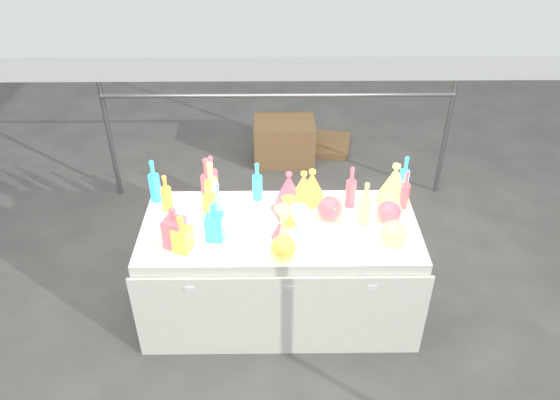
{
  "coord_description": "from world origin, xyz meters",
  "views": [
    {
      "loc": [
        -0.03,
        -2.81,
        2.91
      ],
      "look_at": [
        0.0,
        0.0,
        0.95
      ],
      "focal_mm": 35.0,
      "sensor_mm": 36.0,
      "label": 1
    }
  ],
  "objects_px": {
    "hourglass_0": "(280,223)",
    "display_table": "(280,269)",
    "cardboard_box_closed": "(284,141)",
    "lampshade_0": "(304,187)",
    "bottle_0": "(166,192)",
    "globe_0": "(283,248)",
    "decanter_0": "(182,233)"
  },
  "relations": [
    {
      "from": "globe_0",
      "to": "bottle_0",
      "type": "bearing_deg",
      "value": 147.29
    },
    {
      "from": "decanter_0",
      "to": "cardboard_box_closed",
      "type": "bearing_deg",
      "value": 95.54
    },
    {
      "from": "bottle_0",
      "to": "lampshade_0",
      "type": "relative_size",
      "value": 1.17
    },
    {
      "from": "cardboard_box_closed",
      "to": "globe_0",
      "type": "distance_m",
      "value": 2.47
    },
    {
      "from": "cardboard_box_closed",
      "to": "bottle_0",
      "type": "distance_m",
      "value": 2.18
    },
    {
      "from": "decanter_0",
      "to": "hourglass_0",
      "type": "bearing_deg",
      "value": 32.37
    },
    {
      "from": "display_table",
      "to": "hourglass_0",
      "type": "xyz_separation_m",
      "value": [
        -0.0,
        -0.11,
        0.49
      ]
    },
    {
      "from": "bottle_0",
      "to": "globe_0",
      "type": "height_order",
      "value": "bottle_0"
    },
    {
      "from": "cardboard_box_closed",
      "to": "globe_0",
      "type": "relative_size",
      "value": 3.96
    },
    {
      "from": "bottle_0",
      "to": "hourglass_0",
      "type": "xyz_separation_m",
      "value": [
        0.75,
        -0.31,
        -0.02
      ]
    },
    {
      "from": "bottle_0",
      "to": "lampshade_0",
      "type": "xyz_separation_m",
      "value": [
        0.92,
        0.09,
        -0.02
      ]
    },
    {
      "from": "bottle_0",
      "to": "lampshade_0",
      "type": "distance_m",
      "value": 0.92
    },
    {
      "from": "display_table",
      "to": "lampshade_0",
      "type": "relative_size",
      "value": 8.05
    },
    {
      "from": "decanter_0",
      "to": "display_table",
      "type": "bearing_deg",
      "value": 42.23
    },
    {
      "from": "decanter_0",
      "to": "hourglass_0",
      "type": "relative_size",
      "value": 1.12
    },
    {
      "from": "display_table",
      "to": "decanter_0",
      "type": "relative_size",
      "value": 7.29
    },
    {
      "from": "cardboard_box_closed",
      "to": "hourglass_0",
      "type": "distance_m",
      "value": 2.31
    },
    {
      "from": "decanter_0",
      "to": "globe_0",
      "type": "relative_size",
      "value": 1.64
    },
    {
      "from": "lampshade_0",
      "to": "bottle_0",
      "type": "bearing_deg",
      "value": 170.8
    },
    {
      "from": "display_table",
      "to": "globe_0",
      "type": "distance_m",
      "value": 0.53
    },
    {
      "from": "decanter_0",
      "to": "lampshade_0",
      "type": "bearing_deg",
      "value": 55.62
    },
    {
      "from": "hourglass_0",
      "to": "display_table",
      "type": "bearing_deg",
      "value": 87.97
    },
    {
      "from": "display_table",
      "to": "globe_0",
      "type": "bearing_deg",
      "value": -86.84
    },
    {
      "from": "display_table",
      "to": "bottle_0",
      "type": "distance_m",
      "value": 0.93
    },
    {
      "from": "display_table",
      "to": "cardboard_box_closed",
      "type": "relative_size",
      "value": 3.03
    },
    {
      "from": "decanter_0",
      "to": "lampshade_0",
      "type": "relative_size",
      "value": 1.1
    },
    {
      "from": "bottle_0",
      "to": "cardboard_box_closed",
      "type": "bearing_deg",
      "value": 66.7
    },
    {
      "from": "cardboard_box_closed",
      "to": "lampshade_0",
      "type": "distance_m",
      "value": 1.93
    },
    {
      "from": "decanter_0",
      "to": "hourglass_0",
      "type": "height_order",
      "value": "decanter_0"
    },
    {
      "from": "bottle_0",
      "to": "hourglass_0",
      "type": "distance_m",
      "value": 0.81
    },
    {
      "from": "hourglass_0",
      "to": "cardboard_box_closed",
      "type": "bearing_deg",
      "value": 88.18
    },
    {
      "from": "globe_0",
      "to": "lampshade_0",
      "type": "xyz_separation_m",
      "value": [
        0.15,
        0.58,
        0.05
      ]
    }
  ]
}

